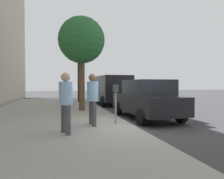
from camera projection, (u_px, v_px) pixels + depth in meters
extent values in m
plane|color=#38383A|center=(129.00, 127.00, 7.56)|extent=(80.00, 80.00, 0.00)
cube|color=gray|center=(44.00, 129.00, 6.79)|extent=(28.00, 6.00, 0.15)
cylinder|color=gray|center=(116.00, 108.00, 7.34)|extent=(0.07, 0.07, 1.15)
cube|color=#383D42|center=(116.00, 88.00, 7.22)|extent=(0.16, 0.11, 0.26)
cube|color=#383D42|center=(115.00, 88.00, 7.41)|extent=(0.16, 0.11, 0.26)
cube|color=#268C33|center=(118.00, 88.00, 7.24)|extent=(0.10, 0.01, 0.10)
cube|color=#268C33|center=(116.00, 88.00, 7.43)|extent=(0.10, 0.01, 0.10)
cylinder|color=#47474C|center=(91.00, 112.00, 7.23)|extent=(0.15, 0.15, 0.85)
cylinder|color=#47474C|center=(94.00, 114.00, 6.87)|extent=(0.15, 0.15, 0.85)
cylinder|color=#8CB7E0|center=(93.00, 91.00, 7.03)|extent=(0.39, 0.39, 0.67)
sphere|color=brown|center=(92.00, 78.00, 7.02)|extent=(0.27, 0.27, 0.27)
cylinder|color=#47474C|center=(64.00, 118.00, 6.04)|extent=(0.15, 0.15, 0.84)
cylinder|color=#47474C|center=(68.00, 120.00, 5.71)|extent=(0.15, 0.15, 0.84)
cylinder|color=#8CB7E0|center=(66.00, 93.00, 5.86)|extent=(0.38, 0.38, 0.66)
sphere|color=tan|center=(66.00, 77.00, 5.84)|extent=(0.26, 0.26, 0.26)
cube|color=black|center=(146.00, 103.00, 9.37)|extent=(4.45, 1.97, 0.76)
cube|color=black|center=(148.00, 87.00, 9.16)|extent=(2.25, 1.76, 0.68)
cylinder|color=black|center=(118.00, 108.00, 10.50)|extent=(0.67, 0.24, 0.66)
cylinder|color=black|center=(149.00, 107.00, 11.00)|extent=(0.67, 0.24, 0.66)
cylinder|color=black|center=(141.00, 117.00, 7.76)|extent=(0.67, 0.24, 0.66)
cylinder|color=black|center=(181.00, 115.00, 8.26)|extent=(0.67, 0.24, 0.66)
cube|color=black|center=(110.00, 88.00, 15.86)|extent=(5.23, 2.07, 1.80)
cylinder|color=black|center=(94.00, 98.00, 17.26)|extent=(0.76, 0.23, 0.76)
cylinder|color=black|center=(115.00, 98.00, 17.76)|extent=(0.76, 0.23, 0.76)
cylinder|color=black|center=(103.00, 101.00, 14.00)|extent=(0.76, 0.23, 0.76)
cylinder|color=black|center=(129.00, 101.00, 14.51)|extent=(0.76, 0.23, 0.76)
cylinder|color=brown|center=(82.00, 82.00, 11.03)|extent=(0.32, 0.32, 3.06)
sphere|color=#276431|center=(82.00, 40.00, 10.97)|extent=(2.50, 2.50, 2.50)
cylinder|color=black|center=(78.00, 79.00, 16.48)|extent=(0.12, 0.12, 3.60)
cube|color=black|center=(81.00, 63.00, 16.49)|extent=(0.24, 0.20, 0.76)
sphere|color=red|center=(82.00, 60.00, 16.51)|extent=(0.14, 0.14, 0.14)
sphere|color=orange|center=(82.00, 63.00, 16.52)|extent=(0.14, 0.14, 0.14)
sphere|color=green|center=(82.00, 66.00, 16.53)|extent=(0.14, 0.14, 0.14)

